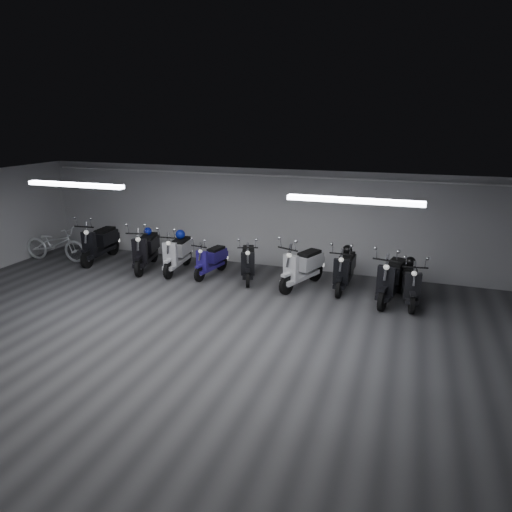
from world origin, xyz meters
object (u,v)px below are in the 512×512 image
(scooter_0, at_px, (99,237))
(scooter_8, at_px, (392,272))
(scooter_1, at_px, (145,244))
(scooter_9, at_px, (410,276))
(scooter_2, at_px, (177,247))
(scooter_4, at_px, (211,255))
(scooter_5, at_px, (248,256))
(scooter_7, at_px, (345,264))
(helmet_0, at_px, (410,262))
(helmet_1, at_px, (347,250))
(scooter_6, at_px, (302,261))
(helmet_2, at_px, (180,234))
(bicycle, at_px, (55,240))
(helmet_3, at_px, (148,231))

(scooter_0, relative_size, scooter_8, 1.03)
(scooter_1, relative_size, scooter_9, 1.12)
(scooter_2, relative_size, scooter_4, 1.19)
(scooter_5, xyz_separation_m, scooter_7, (2.52, 0.10, 0.03))
(scooter_9, height_order, helmet_0, scooter_9)
(scooter_4, bearing_deg, scooter_0, -171.57)
(scooter_0, xyz_separation_m, helmet_0, (8.78, -0.15, 0.19))
(scooter_2, height_order, helmet_1, scooter_2)
(scooter_6, distance_m, helmet_2, 3.63)
(helmet_0, bearing_deg, helmet_1, 164.02)
(scooter_4, relative_size, scooter_9, 0.89)
(helmet_2, bearing_deg, scooter_6, -5.72)
(scooter_0, bearing_deg, bicycle, -168.31)
(scooter_9, relative_size, helmet_3, 7.78)
(helmet_0, height_order, helmet_3, helmet_3)
(scooter_1, distance_m, scooter_5, 3.04)
(helmet_3, bearing_deg, scooter_1, -75.56)
(scooter_6, bearing_deg, scooter_5, -162.61)
(scooter_5, height_order, bicycle, scooter_5)
(scooter_2, bearing_deg, scooter_1, -179.24)
(scooter_8, height_order, helmet_0, scooter_8)
(scooter_6, relative_size, helmet_3, 8.36)
(scooter_5, bearing_deg, bicycle, 163.84)
(scooter_2, relative_size, scooter_8, 0.96)
(scooter_7, xyz_separation_m, helmet_1, (0.01, 0.25, 0.29))
(scooter_6, relative_size, scooter_7, 1.05)
(helmet_2, height_order, helmet_3, helmet_3)
(scooter_5, relative_size, scooter_6, 0.91)
(scooter_2, bearing_deg, helmet_1, -0.46)
(scooter_9, xyz_separation_m, helmet_0, (-0.03, 0.24, 0.28))
(scooter_2, xyz_separation_m, scooter_4, (1.03, -0.03, -0.11))
(scooter_8, distance_m, helmet_1, 1.35)
(helmet_3, bearing_deg, scooter_5, -3.06)
(helmet_2, bearing_deg, scooter_9, -5.34)
(scooter_2, bearing_deg, helmet_0, -5.60)
(helmet_1, bearing_deg, scooter_6, -156.16)
(helmet_3, bearing_deg, helmet_1, 1.91)
(scooter_0, relative_size, scooter_9, 1.13)
(scooter_2, height_order, scooter_6, scooter_6)
(scooter_5, bearing_deg, scooter_6, -23.19)
(scooter_5, xyz_separation_m, bicycle, (-6.04, -0.31, -0.00))
(helmet_0, relative_size, helmet_1, 0.96)
(scooter_1, xyz_separation_m, helmet_0, (7.08, 0.02, 0.20))
(helmet_1, xyz_separation_m, helmet_3, (-5.64, -0.19, 0.07))
(scooter_5, bearing_deg, helmet_0, -20.18)
(scooter_1, relative_size, helmet_0, 8.30)
(helmet_1, bearing_deg, scooter_2, -175.53)
(scooter_6, xyz_separation_m, helmet_0, (2.56, 0.03, 0.23))
(scooter_7, distance_m, bicycle, 8.57)
(helmet_2, xyz_separation_m, helmet_3, (-0.99, -0.09, 0.03))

